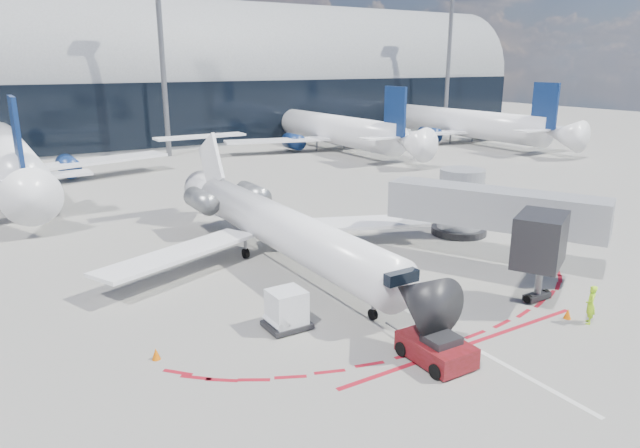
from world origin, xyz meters
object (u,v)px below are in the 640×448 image
regional_jet (275,224)px  ramp_worker (591,305)px  pushback_tug (436,349)px  uld_container (287,310)px

regional_jet → ramp_worker: 18.33m
regional_jet → pushback_tug: bearing=-90.6°
regional_jet → uld_container: bearing=-114.2°
pushback_tug → ramp_worker: ramp_worker is taller
ramp_worker → pushback_tug: bearing=-46.7°
pushback_tug → uld_container: size_ratio=2.46×
pushback_tug → ramp_worker: bearing=-6.8°
regional_jet → ramp_worker: size_ratio=14.69×
pushback_tug → regional_jet: bearing=90.1°
ramp_worker → uld_container: ramp_worker is taller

